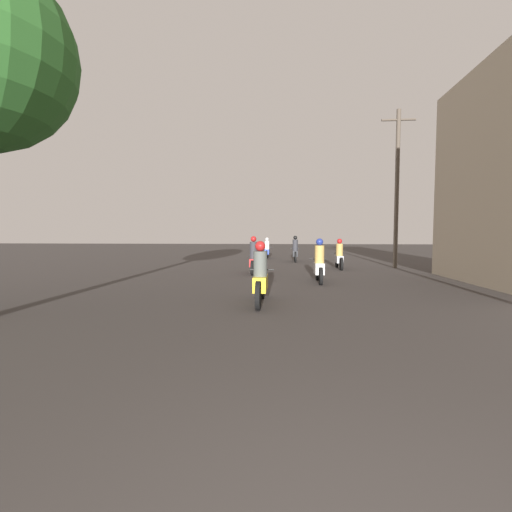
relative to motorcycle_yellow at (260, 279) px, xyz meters
name	(u,v)px	position (x,y,z in m)	size (l,w,h in m)	color
motorcycle_yellow	(260,279)	(0.00, 0.00, 0.00)	(0.60, 2.02, 1.49)	black
motorcycle_white	(319,265)	(1.74, 3.81, 0.01)	(0.60, 1.84, 1.51)	black
motorcycle_red	(254,259)	(-0.74, 6.33, 0.03)	(0.60, 1.94, 1.57)	black
motorcycle_silver	(339,257)	(3.14, 8.57, -0.01)	(0.60, 1.99, 1.45)	black
motorcycle_black	(295,251)	(1.18, 12.95, 0.03)	(0.60, 2.08, 1.58)	black
motorcycle_blue	(267,250)	(-0.67, 15.58, -0.01)	(0.60, 1.94, 1.45)	black
utility_pole_far	(397,186)	(5.97, 9.32, 3.39)	(1.60, 0.20, 7.64)	#4C4238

